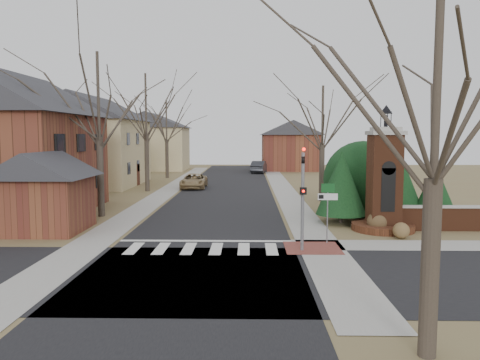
{
  "coord_description": "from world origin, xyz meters",
  "views": [
    {
      "loc": [
        2.01,
        -19.11,
        4.92
      ],
      "look_at": [
        1.54,
        6.0,
        2.52
      ],
      "focal_mm": 35.0,
      "sensor_mm": 36.0,
      "label": 1
    }
  ],
  "objects_px": {
    "sign_post": "(328,201)",
    "distant_car": "(259,167)",
    "pickup_truck": "(194,181)",
    "traffic_signal_pole": "(303,191)",
    "brick_gate_monument": "(384,189)"
  },
  "relations": [
    {
      "from": "traffic_signal_pole",
      "to": "brick_gate_monument",
      "type": "distance_m",
      "value": 6.47
    },
    {
      "from": "pickup_truck",
      "to": "distant_car",
      "type": "bearing_deg",
      "value": 70.22
    },
    {
      "from": "pickup_truck",
      "to": "traffic_signal_pole",
      "type": "bearing_deg",
      "value": -72.8
    },
    {
      "from": "pickup_truck",
      "to": "distant_car",
      "type": "relative_size",
      "value": 1.01
    },
    {
      "from": "traffic_signal_pole",
      "to": "pickup_truck",
      "type": "relative_size",
      "value": 0.93
    },
    {
      "from": "brick_gate_monument",
      "to": "distant_car",
      "type": "bearing_deg",
      "value": 98.47
    },
    {
      "from": "brick_gate_monument",
      "to": "distant_car",
      "type": "relative_size",
      "value": 1.35
    },
    {
      "from": "traffic_signal_pole",
      "to": "distant_car",
      "type": "distance_m",
      "value": 42.09
    },
    {
      "from": "traffic_signal_pole",
      "to": "brick_gate_monument",
      "type": "relative_size",
      "value": 0.69
    },
    {
      "from": "sign_post",
      "to": "distant_car",
      "type": "xyz_separation_m",
      "value": [
        -2.19,
        40.63,
        -1.16
      ]
    },
    {
      "from": "brick_gate_monument",
      "to": "pickup_truck",
      "type": "height_order",
      "value": "brick_gate_monument"
    },
    {
      "from": "traffic_signal_pole",
      "to": "distant_car",
      "type": "xyz_separation_m",
      "value": [
        -0.9,
        42.04,
        -1.79
      ]
    },
    {
      "from": "brick_gate_monument",
      "to": "pickup_truck",
      "type": "relative_size",
      "value": 1.33
    },
    {
      "from": "sign_post",
      "to": "distant_car",
      "type": "relative_size",
      "value": 0.57
    },
    {
      "from": "sign_post",
      "to": "brick_gate_monument",
      "type": "distance_m",
      "value": 4.55
    }
  ]
}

